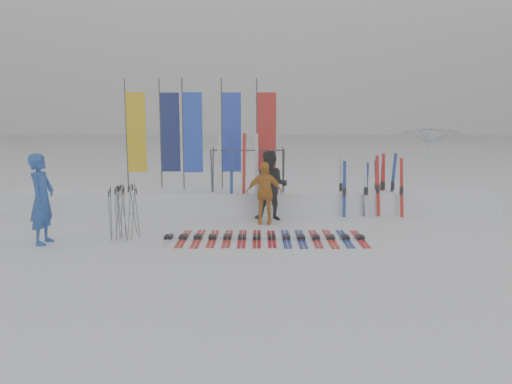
{
  "coord_description": "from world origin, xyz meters",
  "views": [
    {
      "loc": [
        0.26,
        -9.75,
        2.76
      ],
      "look_at": [
        0.2,
        1.6,
        1.0
      ],
      "focal_mm": 35.0,
      "sensor_mm": 36.0,
      "label": 1
    }
  ],
  "objects_px": {
    "tent_canopy": "(432,163)",
    "ski_row": "(264,238)",
    "person_blue": "(42,199)",
    "person_black": "(271,186)",
    "person_yellow": "(264,193)",
    "ski_rack": "(248,164)"
  },
  "relations": [
    {
      "from": "tent_canopy",
      "to": "ski_rack",
      "type": "xyz_separation_m",
      "value": [
        -5.83,
        -1.93,
        0.15
      ]
    },
    {
      "from": "person_blue",
      "to": "person_black",
      "type": "height_order",
      "value": "person_blue"
    },
    {
      "from": "ski_row",
      "to": "ski_rack",
      "type": "xyz_separation_m",
      "value": [
        -0.44,
        3.05,
        1.35
      ]
    },
    {
      "from": "person_blue",
      "to": "person_black",
      "type": "relative_size",
      "value": 1.07
    },
    {
      "from": "person_blue",
      "to": "tent_canopy",
      "type": "distance_m",
      "value": 11.51
    },
    {
      "from": "tent_canopy",
      "to": "ski_row",
      "type": "xyz_separation_m",
      "value": [
        -5.4,
        -4.98,
        -1.2
      ]
    },
    {
      "from": "person_black",
      "to": "ski_row",
      "type": "bearing_deg",
      "value": -83.81
    },
    {
      "from": "person_yellow",
      "to": "person_blue",
      "type": "bearing_deg",
      "value": -155.53
    },
    {
      "from": "person_blue",
      "to": "ski_rack",
      "type": "bearing_deg",
      "value": -49.67
    },
    {
      "from": "tent_canopy",
      "to": "ski_rack",
      "type": "bearing_deg",
      "value": -161.69
    },
    {
      "from": "person_blue",
      "to": "ski_rack",
      "type": "xyz_separation_m",
      "value": [
        4.33,
        3.46,
        0.41
      ]
    },
    {
      "from": "person_blue",
      "to": "ski_row",
      "type": "xyz_separation_m",
      "value": [
        4.77,
        0.41,
        -0.94
      ]
    },
    {
      "from": "person_yellow",
      "to": "ski_row",
      "type": "height_order",
      "value": "person_yellow"
    },
    {
      "from": "tent_canopy",
      "to": "ski_row",
      "type": "bearing_deg",
      "value": -137.27
    },
    {
      "from": "person_black",
      "to": "person_yellow",
      "type": "distance_m",
      "value": 0.49
    },
    {
      "from": "person_black",
      "to": "person_yellow",
      "type": "xyz_separation_m",
      "value": [
        -0.18,
        -0.44,
        -0.12
      ]
    },
    {
      "from": "person_yellow",
      "to": "ski_rack",
      "type": "bearing_deg",
      "value": 108.88
    },
    {
      "from": "tent_canopy",
      "to": "person_black",
      "type": "bearing_deg",
      "value": -150.86
    },
    {
      "from": "ski_row",
      "to": "tent_canopy",
      "type": "bearing_deg",
      "value": 42.73
    },
    {
      "from": "person_blue",
      "to": "ski_rack",
      "type": "relative_size",
      "value": 0.96
    },
    {
      "from": "person_blue",
      "to": "ski_row",
      "type": "bearing_deg",
      "value": -83.39
    },
    {
      "from": "person_blue",
      "to": "ski_rack",
      "type": "distance_m",
      "value": 5.56
    }
  ]
}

